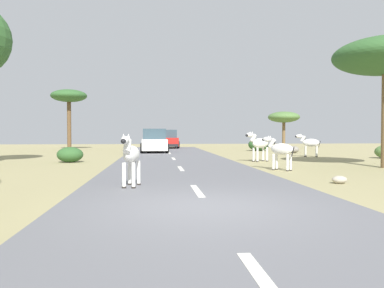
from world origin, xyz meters
The scene contains 15 objects.
ground_plane centered at (0.00, 0.00, 0.00)m, with size 90.00×90.00×0.00m, color #998E60.
road centered at (0.13, 0.00, 0.03)m, with size 6.00×64.00×0.05m, color slate.
lane_markings centered at (0.13, -1.00, 0.05)m, with size 0.16×56.00×0.01m.
zebra_0 centered at (-1.55, 2.84, 0.89)m, with size 0.55×1.49×1.41m.
zebra_1 centered at (4.03, 7.41, 0.82)m, with size 1.10×1.23×1.38m.
zebra_3 centered at (4.44, 12.03, 0.93)m, with size 1.51×1.07×1.57m.
zebra_4 centered at (8.65, 15.67, 0.86)m, with size 1.50×0.68×1.45m.
car_0 centered at (0.33, 29.78, 0.85)m, with size 2.09×4.37×1.74m.
car_1 centered at (-0.96, 21.49, 0.85)m, with size 2.11×4.38×1.74m.
tree_2 centered at (-8.46, 27.74, 4.65)m, with size 3.13×3.13×5.33m.
tree_4 centered at (11.88, 29.95, 3.03)m, with size 3.11×3.11×3.61m.
bush_1 centered at (-5.16, 12.49, 0.39)m, with size 1.30×1.17×0.78m, color #2D5628.
bush_2 centered at (7.69, 24.01, 0.51)m, with size 1.69×1.52×1.02m, color #2D5628.
rock_0 centered at (4.46, 3.33, 0.11)m, with size 0.44×0.34×0.23m, color #A89E8C.
rock_1 centered at (9.31, 20.21, 0.26)m, with size 0.78×0.68×0.51m, color gray.
Camera 1 is at (-0.92, -7.45, 1.47)m, focal length 36.21 mm.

